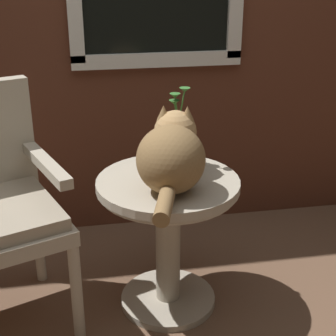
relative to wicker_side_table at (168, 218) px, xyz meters
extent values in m
plane|color=brown|center=(-0.09, -0.14, -0.41)|extent=(6.00, 6.00, 0.00)
cube|color=silver|center=(0.07, 0.71, 0.50)|extent=(0.85, 0.03, 0.07)
cylinder|color=#B2A893|center=(0.00, 0.00, -0.40)|extent=(0.41, 0.41, 0.03)
cylinder|color=#B2A893|center=(0.00, 0.00, -0.12)|extent=(0.10, 0.10, 0.52)
cylinder|color=#B2A893|center=(0.00, 0.00, 0.15)|extent=(0.57, 0.57, 0.03)
torus|color=#B2A893|center=(0.00, 0.00, 0.13)|extent=(0.55, 0.55, 0.02)
cylinder|color=#B2A893|center=(-0.38, -0.17, -0.20)|extent=(0.04, 0.04, 0.43)
cylinder|color=#B2A893|center=(-0.55, 0.27, -0.20)|extent=(0.04, 0.04, 0.43)
cube|color=#B2A893|center=(-0.47, 0.05, 0.26)|extent=(0.22, 0.46, 0.04)
ellipsoid|color=olive|center=(-0.01, -0.10, 0.30)|extent=(0.32, 0.33, 0.25)
sphere|color=tan|center=(0.04, 0.07, 0.34)|extent=(0.17, 0.17, 0.17)
cone|color=olive|center=(0.09, 0.06, 0.42)|extent=(0.05, 0.05, 0.06)
cone|color=olive|center=(0.00, 0.09, 0.42)|extent=(0.05, 0.05, 0.06)
cylinder|color=olive|center=(-0.06, -0.29, 0.22)|extent=(0.12, 0.25, 0.06)
cylinder|color=gray|center=(0.07, 0.14, 0.18)|extent=(0.08, 0.08, 0.01)
ellipsoid|color=gray|center=(0.07, 0.14, 0.25)|extent=(0.13, 0.13, 0.13)
cylinder|color=gray|center=(0.07, 0.14, 0.33)|extent=(0.07, 0.07, 0.06)
torus|color=gray|center=(0.07, 0.14, 0.36)|extent=(0.09, 0.09, 0.02)
cylinder|color=#387533|center=(0.06, 0.15, 0.40)|extent=(0.02, 0.02, 0.08)
cone|color=#387533|center=(0.05, 0.16, 0.44)|extent=(0.04, 0.04, 0.02)
cylinder|color=#387533|center=(0.06, 0.15, 0.41)|extent=(0.02, 0.02, 0.11)
cone|color=#387533|center=(0.06, 0.16, 0.47)|extent=(0.04, 0.04, 0.02)
cylinder|color=#387533|center=(0.08, 0.14, 0.43)|extent=(0.03, 0.02, 0.14)
cone|color=#387533|center=(0.09, 0.13, 0.49)|extent=(0.04, 0.04, 0.02)
camera|label=1|loc=(-0.32, -1.79, 1.00)|focal=54.55mm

